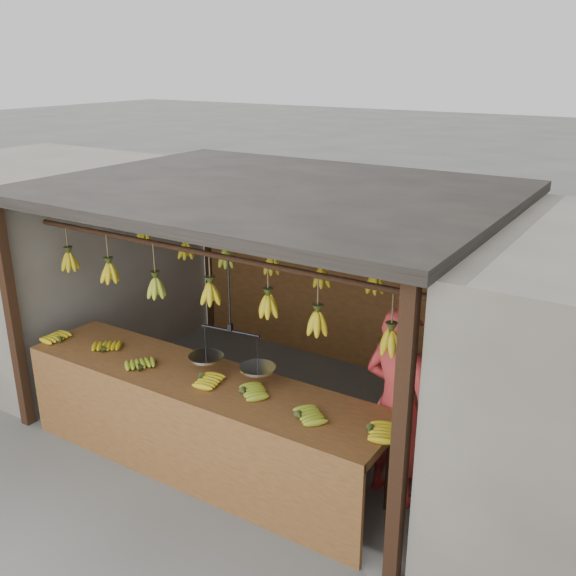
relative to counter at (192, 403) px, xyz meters
The scene contains 8 objects.
ground 1.42m from the counter, 89.46° to the left, with size 80.00×80.00×0.00m, color #5B5B57.
stall 2.01m from the counter, 89.58° to the left, with size 4.30×3.30×2.40m.
neighbor_left 3.82m from the counter, 161.00° to the left, with size 3.00×3.00×2.30m, color slate.
counter is the anchor object (origin of this frame).
hanging_bananas 1.54m from the counter, 89.48° to the left, with size 3.61×2.23×0.37m.
balance_scale 0.54m from the counter, 41.97° to the left, with size 0.80×0.36×0.95m.
vendor 1.75m from the counter, 22.46° to the left, with size 0.63×0.41×1.72m, color #BF3333.
bag_bundles 3.26m from the counter, 52.96° to the left, with size 0.08×0.26×1.15m.
Camera 1 is at (3.29, -4.90, 3.51)m, focal length 40.00 mm.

